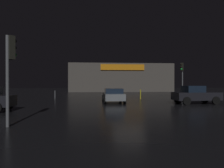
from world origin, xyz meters
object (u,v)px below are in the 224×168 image
at_px(car_crossing, 113,95).
at_px(store_building, 120,78).
at_px(car_near, 196,95).
at_px(traffic_signal_opposite, 182,72).
at_px(traffic_signal_main, 10,61).

bearing_deg(car_crossing, store_building, 81.27).
bearing_deg(store_building, car_near, -84.23).
relative_size(traffic_signal_opposite, car_near, 1.02).
bearing_deg(car_crossing, traffic_signal_main, -117.47).
height_order(store_building, traffic_signal_opposite, store_building).
bearing_deg(car_crossing, traffic_signal_opposite, 25.81).
bearing_deg(traffic_signal_main, traffic_signal_opposite, 46.59).
bearing_deg(traffic_signal_opposite, car_crossing, -154.19).
relative_size(store_building, traffic_signal_opposite, 5.14).
height_order(traffic_signal_opposite, car_crossing, traffic_signal_opposite).
bearing_deg(store_building, car_crossing, -98.73).
relative_size(traffic_signal_main, car_crossing, 0.89).
xyz_separation_m(traffic_signal_opposite, car_near, (-1.32, -6.08, -2.31)).
height_order(store_building, car_crossing, store_building).
distance_m(car_near, car_crossing, 7.57).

